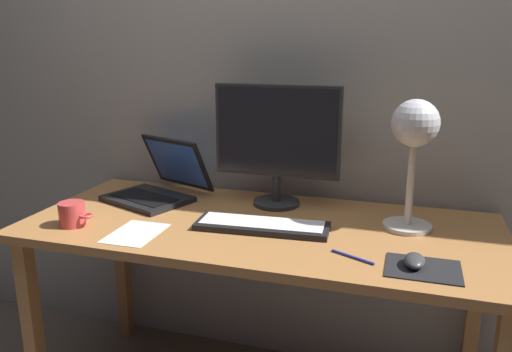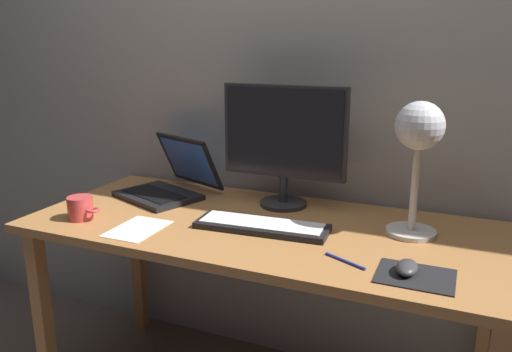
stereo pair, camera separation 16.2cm
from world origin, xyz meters
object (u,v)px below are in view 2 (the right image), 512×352
at_px(keyboard_main, 262,226).
at_px(pen, 345,261).
at_px(laptop, 173,179).
at_px(desk_lamp, 419,139).
at_px(mouse, 407,267).
at_px(coffee_mug, 81,208).
at_px(monitor, 285,139).

bearing_deg(keyboard_main, pen, -24.92).
bearing_deg(keyboard_main, laptop, 154.99).
height_order(keyboard_main, desk_lamp, desk_lamp).
xyz_separation_m(mouse, pen, (-0.17, 0.01, -0.02)).
xyz_separation_m(keyboard_main, coffee_mug, (-0.62, -0.16, 0.03)).
xyz_separation_m(keyboard_main, desk_lamp, (0.46, 0.15, 0.30)).
bearing_deg(laptop, mouse, -21.57).
bearing_deg(pen, desk_lamp, 64.10).
bearing_deg(mouse, coffee_mug, -179.98).
height_order(laptop, mouse, laptop).
xyz_separation_m(monitor, pen, (0.33, -0.41, -0.25)).
distance_m(desk_lamp, pen, 0.45).
distance_m(laptop, coffee_mug, 0.40).
height_order(monitor, desk_lamp, monitor).
distance_m(desk_lamp, coffee_mug, 1.15).
xyz_separation_m(keyboard_main, mouse, (0.48, -0.16, 0.01)).
relative_size(keyboard_main, laptop, 1.07).
relative_size(monitor, pen, 3.34).
distance_m(monitor, coffee_mug, 0.76).
relative_size(mouse, pen, 0.69).
xyz_separation_m(monitor, keyboard_main, (0.02, -0.26, -0.24)).
bearing_deg(coffee_mug, laptop, 70.58).
xyz_separation_m(laptop, coffee_mug, (-0.13, -0.38, -0.02)).
distance_m(laptop, desk_lamp, 0.97).
bearing_deg(laptop, coffee_mug, -109.42).
relative_size(monitor, laptop, 1.12).
bearing_deg(laptop, pen, -24.97).
bearing_deg(keyboard_main, monitor, 93.81).
bearing_deg(coffee_mug, monitor, 34.97).
relative_size(monitor, keyboard_main, 1.04).
distance_m(keyboard_main, pen, 0.35).
bearing_deg(mouse, monitor, 140.06).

